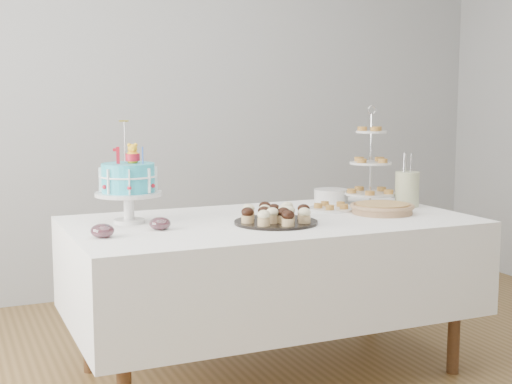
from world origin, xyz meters
name	(u,v)px	position (x,y,z in m)	size (l,w,h in m)	color
walls	(301,98)	(0.00, 0.00, 1.35)	(5.04, 4.04, 2.70)	#9EA0A3
table	(271,265)	(0.00, 0.30, 0.54)	(1.92, 1.02, 0.77)	white
birthday_cake	(129,195)	(-0.65, 0.47, 0.90)	(0.31, 0.31, 0.48)	silver
cupcake_tray	(276,214)	(-0.03, 0.18, 0.81)	(0.39, 0.39, 0.09)	black
pie	(382,208)	(0.58, 0.23, 0.80)	(0.32, 0.32, 0.05)	tan
tiered_stand	(371,163)	(0.70, 0.51, 1.00)	(0.28, 0.28, 0.54)	silver
plate_stack	(331,196)	(0.54, 0.67, 0.81)	(0.19, 0.19, 0.07)	silver
pastry_plate	(331,207)	(0.41, 0.43, 0.79)	(0.24, 0.24, 0.04)	silver
jam_bowl_a	(160,224)	(-0.57, 0.24, 0.80)	(0.10, 0.10, 0.06)	silver
jam_bowl_b	(102,231)	(-0.84, 0.17, 0.80)	(0.10, 0.10, 0.06)	silver
utensil_pitcher	(407,188)	(0.84, 0.37, 0.87)	(0.14, 0.13, 0.29)	beige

